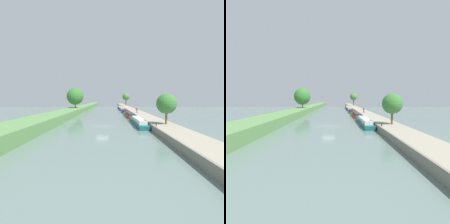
{
  "view_description": "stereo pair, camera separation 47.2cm",
  "coord_description": "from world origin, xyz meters",
  "views": [
    {
      "loc": [
        1.47,
        -34.44,
        5.4
      ],
      "look_at": [
        2.22,
        23.48,
        1.0
      ],
      "focal_mm": 28.1,
      "sensor_mm": 36.0,
      "label": 1
    },
    {
      "loc": [
        1.94,
        -34.45,
        5.4
      ],
      "look_at": [
        2.22,
        23.48,
        1.0
      ],
      "focal_mm": 28.1,
      "sensor_mm": 36.0,
      "label": 2
    }
  ],
  "objects": [
    {
      "name": "tree_rightbank_midnear",
      "position": [
        12.2,
        81.39,
        6.71
      ],
      "size": [
        4.67,
        4.67,
        8.11
      ],
      "color": "#4C3828",
      "rests_on": "right_towpath"
    },
    {
      "name": "narrowboat_teal",
      "position": [
        7.41,
        2.18,
        0.61
      ],
      "size": [
        1.81,
        15.34,
        1.94
      ],
      "color": "#195B60",
      "rests_on": "ground_plane"
    },
    {
      "name": "stone_quay",
      "position": [
        8.62,
        0.0,
        0.52
      ],
      "size": [
        0.25,
        260.0,
        1.03
      ],
      "color": "gray",
      "rests_on": "ground_plane"
    },
    {
      "name": "narrowboat_red",
      "position": [
        7.43,
        18.32,
        0.56
      ],
      "size": [
        1.84,
        14.6,
        1.84
      ],
      "color": "maroon",
      "rests_on": "ground_plane"
    },
    {
      "name": "narrowboat_cream",
      "position": [
        7.21,
        72.26,
        0.57
      ],
      "size": [
        1.92,
        10.26,
        2.04
      ],
      "color": "beige",
      "rests_on": "ground_plane"
    },
    {
      "name": "mooring_bollard_far",
      "position": [
        9.05,
        76.83,
        1.21
      ],
      "size": [
        0.16,
        0.16,
        0.45
      ],
      "color": "black",
      "rests_on": "right_towpath"
    },
    {
      "name": "person_walking",
      "position": [
        10.0,
        20.05,
        1.85
      ],
      "size": [
        0.34,
        0.34,
        1.66
      ],
      "color": "#282D42",
      "rests_on": "right_towpath"
    },
    {
      "name": "left_grassy_bank",
      "position": [
        -11.85,
        0.0,
        0.94
      ],
      "size": [
        6.19,
        260.0,
        1.88
      ],
      "color": "#5B894C",
      "rests_on": "ground_plane"
    },
    {
      "name": "narrowboat_navy",
      "position": [
        7.15,
        60.33,
        0.57
      ],
      "size": [
        2.16,
        10.64,
        2.08
      ],
      "color": "#141E42",
      "rests_on": "ground_plane"
    },
    {
      "name": "right_towpath",
      "position": [
        10.9,
        0.0,
        0.49
      ],
      "size": [
        4.31,
        260.0,
        0.98
      ],
      "color": "#9E937F",
      "rests_on": "ground_plane"
    },
    {
      "name": "ground_plane",
      "position": [
        0.0,
        0.0,
        0.0
      ],
      "size": [
        160.0,
        160.0,
        0.0
      ],
      "primitive_type": "plane",
      "color": "slate"
    },
    {
      "name": "tree_rightbank_near",
      "position": [
        11.26,
        -4.41,
        4.54
      ],
      "size": [
        3.51,
        3.51,
        5.33
      ],
      "color": "brown",
      "rests_on": "right_towpath"
    },
    {
      "name": "narrowboat_green",
      "position": [
        7.26,
        32.65,
        0.56
      ],
      "size": [
        1.9,
        11.1,
        2.0
      ],
      "color": "#1E6033",
      "rests_on": "ground_plane"
    },
    {
      "name": "park_bench",
      "position": [
        12.61,
        38.64,
        1.33
      ],
      "size": [
        0.44,
        1.5,
        0.47
      ],
      "color": "#333338",
      "rests_on": "right_towpath"
    },
    {
      "name": "tree_leftbank_downstream",
      "position": [
        -11.97,
        33.95,
        6.28
      ],
      "size": [
        6.4,
        6.4,
        7.61
      ],
      "color": "#4C3828",
      "rests_on": "left_grassy_bank"
    },
    {
      "name": "narrowboat_blue",
      "position": [
        7.22,
        47.25,
        0.52
      ],
      "size": [
        2.03,
        14.35,
        1.92
      ],
      "color": "#283D93",
      "rests_on": "ground_plane"
    },
    {
      "name": "mooring_bollard_near",
      "position": [
        9.05,
        -6.25,
        1.21
      ],
      "size": [
        0.16,
        0.16,
        0.45
      ],
      "color": "black",
      "rests_on": "right_towpath"
    }
  ]
}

